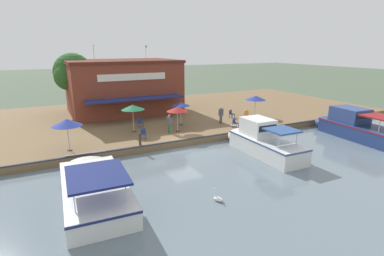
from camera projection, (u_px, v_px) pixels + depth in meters
name	position (u px, v px, depth m)	size (l,w,h in m)	color
ground_plane	(184.00, 148.00, 24.69)	(220.00, 220.00, 0.00)	#4C5B47
quay_deck	(142.00, 118.00, 34.07)	(22.00, 56.00, 0.60)	brown
quay_edge_fender	(183.00, 140.00, 24.61)	(0.20, 50.40, 0.10)	#2D2D33
waterfront_restaurant	(123.00, 86.00, 35.17)	(10.53, 12.21, 7.76)	brown
patio_umbrella_mid_patio_left	(133.00, 107.00, 26.62)	(2.07, 2.07, 2.51)	#B7B7B7
patio_umbrella_near_quay_edge	(181.00, 104.00, 29.16)	(1.78, 1.78, 2.29)	#B7B7B7
patio_umbrella_by_entrance	(67.00, 122.00, 21.69)	(2.16, 2.16, 2.45)	#B7B7B7
patio_umbrella_far_corner	(177.00, 109.00, 26.79)	(1.93, 1.93, 2.31)	#B7B7B7
patio_umbrella_mid_patio_right	(256.00, 98.00, 32.46)	(2.22, 2.22, 2.41)	#B7B7B7
cafe_chair_facing_river	(140.00, 122.00, 28.70)	(0.47, 0.47, 0.85)	navy
cafe_chair_mid_patio	(235.00, 123.00, 28.58)	(0.58, 0.58, 0.85)	navy
cafe_chair_back_row_seat	(143.00, 133.00, 24.98)	(0.54, 0.54, 0.85)	navy
cafe_chair_under_first_umbrella	(231.00, 113.00, 32.55)	(0.57, 0.57, 0.85)	navy
person_near_entrance	(169.00, 121.00, 26.50)	(0.49, 0.49, 1.72)	#337547
person_mid_patio	(221.00, 113.00, 29.89)	(0.49, 0.49, 1.75)	#4C4C56
person_at_quay_edge	(246.00, 114.00, 29.58)	(0.46, 0.46, 1.62)	#B23338
motorboat_second_along	(352.00, 126.00, 27.50)	(8.63, 3.40, 2.60)	navy
motorboat_nearest_quay	(93.00, 184.00, 16.60)	(9.06, 3.53, 2.22)	white
motorboat_outer_channel	(260.00, 141.00, 23.31)	(7.77, 2.51, 2.61)	white
mooring_post	(140.00, 140.00, 23.13)	(0.22, 0.22, 1.03)	#473323
swan	(218.00, 199.00, 15.90)	(0.63, 0.50, 0.69)	white
tree_behind_restaurant	(72.00, 73.00, 34.25)	(4.55, 4.33, 6.85)	brown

